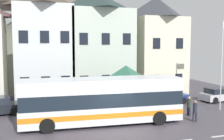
{
  "coord_description": "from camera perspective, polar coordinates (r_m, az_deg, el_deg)",
  "views": [
    {
      "loc": [
        -5.68,
        -16.69,
        5.8
      ],
      "look_at": [
        1.11,
        5.12,
        3.6
      ],
      "focal_mm": 44.42,
      "sensor_mm": 36.0,
      "label": 1
    }
  ],
  "objects": [
    {
      "name": "transit_bus",
      "position": [
        19.93,
        -1.98,
        -6.43
      ],
      "size": [
        11.6,
        3.14,
        3.34
      ],
      "rotation": [
        0.0,
        0.0,
        -0.06
      ],
      "color": "white",
      "rests_on": "ground_plane"
    },
    {
      "name": "parked_car_03",
      "position": [
        29.98,
        21.11,
        -4.74
      ],
      "size": [
        3.97,
        2.14,
        1.36
      ],
      "rotation": [
        0.0,
        0.0,
        0.1
      ],
      "color": "silver",
      "rests_on": "ground_plane"
    },
    {
      "name": "public_bench",
      "position": [
        26.43,
        2.18,
        -6.14
      ],
      "size": [
        1.61,
        0.48,
        0.87
      ],
      "color": "#473828",
      "rests_on": "ground_plane"
    },
    {
      "name": "hilltop_castle",
      "position": [
        50.37,
        -13.99,
        6.88
      ],
      "size": [
        36.85,
        36.85,
        20.5
      ],
      "color": "#5E604E",
      "rests_on": "ground_plane"
    },
    {
      "name": "pedestrian_01",
      "position": [
        24.21,
        11.77,
        -6.24
      ],
      "size": [
        0.36,
        0.36,
        1.67
      ],
      "color": "#38332D",
      "rests_on": "ground_plane"
    },
    {
      "name": "pedestrian_02",
      "position": [
        23.28,
        15.56,
        -7.05
      ],
      "size": [
        0.34,
        0.39,
        1.56
      ],
      "color": "#2D2D38",
      "rests_on": "ground_plane"
    },
    {
      "name": "parked_car_01",
      "position": [
        27.47,
        11.04,
        -5.37
      ],
      "size": [
        4.25,
        2.15,
        1.37
      ],
      "rotation": [
        0.0,
        0.0,
        0.07
      ],
      "color": "navy",
      "rests_on": "ground_plane"
    },
    {
      "name": "bus_shelter",
      "position": [
        23.73,
        2.88,
        -0.93
      ],
      "size": [
        3.6,
        3.6,
        3.93
      ],
      "color": "#473D33",
      "rests_on": "ground_plane"
    },
    {
      "name": "townhouse_01",
      "position": [
        28.82,
        -14.07,
        4.95
      ],
      "size": [
        5.45,
        6.23,
        11.22
      ],
      "color": "silver",
      "rests_on": "ground_plane"
    },
    {
      "name": "flagpole",
      "position": [
        25.77,
        21.78,
        2.08
      ],
      "size": [
        0.95,
        0.1,
        7.73
      ],
      "color": "silver",
      "rests_on": "ground_plane"
    },
    {
      "name": "townhouse_03",
      "position": [
        31.85,
        8.98,
        4.87
      ],
      "size": [
        5.31,
        5.8,
        10.98
      ],
      "color": "#EBE5C5",
      "rests_on": "ground_plane"
    },
    {
      "name": "pedestrian_00",
      "position": [
        21.62,
        16.72,
        -7.84
      ],
      "size": [
        0.32,
        0.32,
        1.61
      ],
      "color": "#2D2D38",
      "rests_on": "ground_plane"
    },
    {
      "name": "townhouse_02",
      "position": [
        30.1,
        -3.14,
        5.14
      ],
      "size": [
        6.45,
        7.04,
        11.24
      ],
      "color": "silver",
      "rests_on": "ground_plane"
    },
    {
      "name": "ground_plane",
      "position": [
        18.57,
        1.45,
        -12.8
      ],
      "size": [
        40.0,
        60.0,
        0.07
      ],
      "color": "#4D4751"
    }
  ]
}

